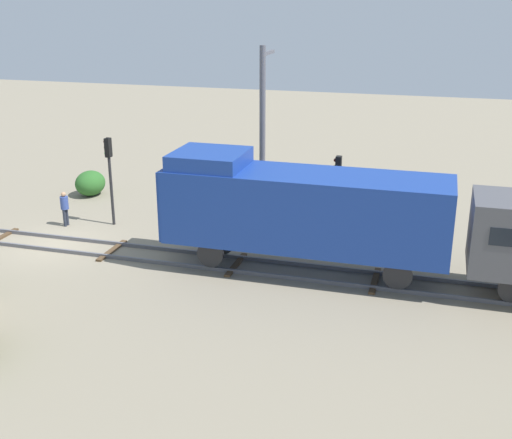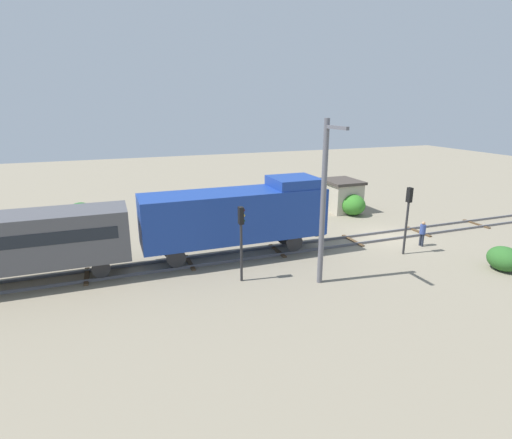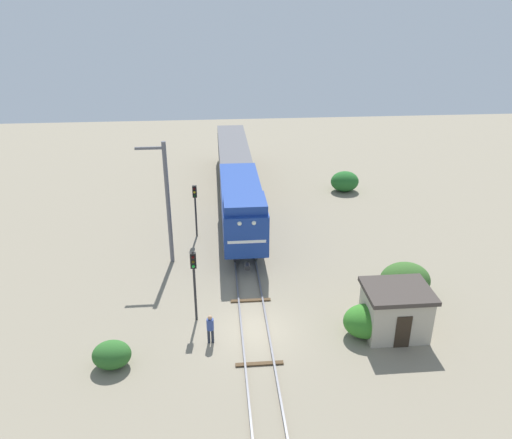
% 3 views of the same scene
% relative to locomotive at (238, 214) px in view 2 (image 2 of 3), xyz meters
% --- Properties ---
extents(ground_plane, '(102.24, 102.24, 0.00)m').
position_rel_locomotive_xyz_m(ground_plane, '(0.00, -11.14, -2.77)').
color(ground_plane, gray).
extents(railway_track, '(2.40, 68.16, 0.16)m').
position_rel_locomotive_xyz_m(railway_track, '(0.00, -11.14, -2.70)').
color(railway_track, '#595960').
rests_on(railway_track, ground).
extents(locomotive, '(2.90, 11.60, 4.60)m').
position_rel_locomotive_xyz_m(locomotive, '(0.00, 0.00, 0.00)').
color(locomotive, navy).
rests_on(locomotive, railway_track).
extents(traffic_signal_near, '(0.32, 0.34, 4.27)m').
position_rel_locomotive_xyz_m(traffic_signal_near, '(-3.20, -9.91, 0.19)').
color(traffic_signal_near, '#262628').
rests_on(traffic_signal_near, ground).
extents(traffic_signal_mid, '(0.32, 0.34, 4.08)m').
position_rel_locomotive_xyz_m(traffic_signal_mid, '(-3.40, 0.92, 0.07)').
color(traffic_signal_mid, '#262628').
rests_on(traffic_signal_mid, ground).
extents(worker_near_track, '(0.38, 0.38, 1.70)m').
position_rel_locomotive_xyz_m(worker_near_track, '(-2.40, -12.03, -1.78)').
color(worker_near_track, '#262B38').
rests_on(worker_near_track, ground).
extents(catenary_mast, '(1.94, 0.28, 8.48)m').
position_rel_locomotive_xyz_m(catenary_mast, '(-5.06, -2.90, 1.72)').
color(catenary_mast, '#595960').
rests_on(catenary_mast, ground).
extents(relay_hut, '(3.50, 2.90, 2.74)m').
position_rel_locomotive_xyz_m(relay_hut, '(7.50, -11.96, -1.38)').
color(relay_hut, '#B2A893').
rests_on(relay_hut, ground).
extents(bush_near, '(2.47, 2.02, 1.79)m').
position_rel_locomotive_xyz_m(bush_near, '(5.90, -12.11, -1.88)').
color(bush_near, '#337A26').
rests_on(bush_near, ground).
extents(bush_mid, '(2.60, 2.13, 1.89)m').
position_rel_locomotive_xyz_m(bush_mid, '(10.18, 9.37, -1.83)').
color(bush_mid, '#236126').
rests_on(bush_mid, ground).
extents(bush_far, '(3.04, 2.49, 2.21)m').
position_rel_locomotive_xyz_m(bush_far, '(9.31, -8.60, -1.67)').
color(bush_far, '#345F26').
rests_on(bush_far, ground).
extents(bush_back, '(1.90, 1.56, 1.38)m').
position_rel_locomotive_xyz_m(bush_back, '(-7.24, -13.45, -2.08)').
color(bush_back, '#2B6126').
rests_on(bush_back, ground).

